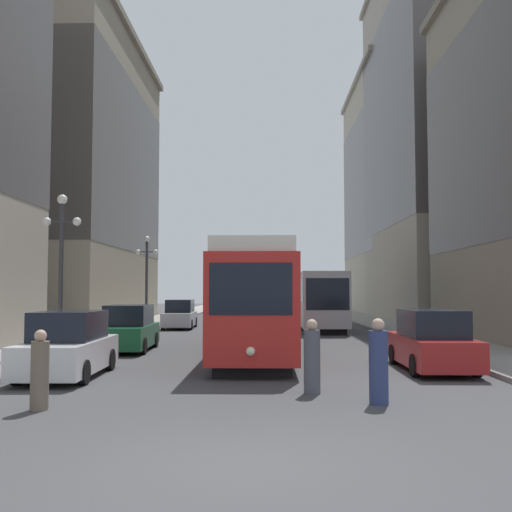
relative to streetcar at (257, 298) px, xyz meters
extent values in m
plane|color=#424244|center=(0.11, -14.75, -2.10)|extent=(200.00, 200.00, 0.00)
cube|color=gray|center=(-8.11, 25.25, -2.03)|extent=(3.34, 120.00, 0.15)
cube|color=gray|center=(8.33, 25.25, -2.03)|extent=(3.34, 120.00, 0.15)
cube|color=black|center=(0.00, 0.01, -1.93)|extent=(2.26, 13.50, 0.35)
cube|color=red|center=(0.00, 0.01, -0.20)|extent=(2.66, 14.68, 3.10)
cube|color=black|center=(0.00, 0.01, 0.50)|extent=(2.69, 14.09, 1.08)
cube|color=silver|center=(0.00, 0.01, 1.57)|extent=(2.45, 14.38, 0.44)
cube|color=black|center=(-0.03, -7.30, 0.34)|extent=(2.21, 0.09, 1.40)
sphere|color=#F2EACC|center=(-0.03, -7.37, -1.30)|extent=(0.24, 0.24, 0.24)
cube|color=black|center=(3.61, 14.04, -1.93)|extent=(2.19, 10.35, 0.35)
cube|color=#B7B7BA|center=(3.61, 14.04, -0.20)|extent=(2.58, 11.25, 3.10)
cube|color=black|center=(3.61, 14.04, 0.34)|extent=(2.61, 10.80, 1.30)
cube|color=black|center=(3.62, 8.44, 0.11)|extent=(2.30, 0.08, 1.71)
cylinder|color=black|center=(-5.94, -0.91, -1.78)|extent=(0.20, 0.65, 0.64)
cylinder|color=black|center=(-6.05, 1.97, -1.78)|extent=(0.20, 0.65, 0.64)
cylinder|color=black|center=(-4.23, -0.85, -1.78)|extent=(0.20, 0.65, 0.64)
cylinder|color=black|center=(-4.34, 2.03, -1.78)|extent=(0.20, 0.65, 0.64)
cube|color=#14512D|center=(-5.14, 0.56, -1.50)|extent=(1.97, 4.71, 0.84)
cube|color=black|center=(-5.14, 0.68, -0.68)|extent=(1.68, 2.62, 0.80)
cylinder|color=black|center=(-5.95, 12.91, -1.78)|extent=(0.20, 0.65, 0.64)
cylinder|color=black|center=(-6.04, 15.86, -1.78)|extent=(0.20, 0.65, 0.64)
cylinder|color=black|center=(-4.24, 12.96, -1.78)|extent=(0.20, 0.65, 0.64)
cylinder|color=black|center=(-4.33, 15.91, -1.78)|extent=(0.20, 0.65, 0.64)
cube|color=#B2B2B7|center=(-5.14, 14.41, -1.50)|extent=(1.94, 4.81, 0.84)
cube|color=black|center=(-5.14, 14.53, -0.68)|extent=(1.66, 2.66, 0.80)
cylinder|color=black|center=(6.23, -3.56, -1.78)|extent=(0.18, 0.64, 0.64)
cylinder|color=black|center=(6.21, -6.42, -1.78)|extent=(0.18, 0.64, 0.64)
cylinder|color=black|center=(4.52, -3.55, -1.78)|extent=(0.18, 0.64, 0.64)
cylinder|color=black|center=(4.50, -6.41, -1.78)|extent=(0.18, 0.64, 0.64)
cube|color=maroon|center=(5.37, -4.98, -1.50)|extent=(1.83, 4.62, 0.84)
cube|color=black|center=(5.36, -5.10, -0.68)|extent=(1.60, 2.55, 0.80)
cylinder|color=black|center=(-5.96, -8.01, -1.78)|extent=(0.20, 0.64, 0.64)
cylinder|color=black|center=(-6.03, -5.23, -1.78)|extent=(0.20, 0.64, 0.64)
cylinder|color=black|center=(-4.25, -7.96, -1.78)|extent=(0.20, 0.64, 0.64)
cylinder|color=black|center=(-4.32, -5.18, -1.78)|extent=(0.20, 0.64, 0.64)
cube|color=silver|center=(-5.14, -6.60, -1.50)|extent=(1.92, 4.53, 0.84)
cube|color=black|center=(-5.14, -6.48, -0.68)|extent=(1.65, 2.51, 0.80)
cylinder|color=#6B5B4C|center=(-4.18, -11.08, -1.41)|extent=(0.36, 0.36, 1.37)
sphere|color=tan|center=(-4.18, -11.08, -0.62)|extent=(0.25, 0.25, 0.25)
cylinder|color=navy|center=(2.77, -10.35, -1.33)|extent=(0.40, 0.40, 1.54)
sphere|color=tan|center=(2.77, -10.35, -0.43)|extent=(0.28, 0.28, 0.28)
cylinder|color=#4C4C56|center=(1.46, -9.09, -1.36)|extent=(0.39, 0.39, 1.48)
sphere|color=tan|center=(1.46, -9.09, -0.50)|extent=(0.26, 0.26, 0.26)
cylinder|color=#333338|center=(-7.04, -1.88, 0.75)|extent=(0.16, 0.16, 5.39)
sphere|color=white|center=(-7.04, -1.88, 3.61)|extent=(0.36, 0.36, 0.36)
sphere|color=white|center=(-7.59, -1.88, 2.80)|extent=(0.31, 0.31, 0.31)
sphere|color=white|center=(-6.49, -1.88, 2.80)|extent=(0.31, 0.31, 0.31)
cube|color=#333338|center=(-7.04, -1.88, 2.80)|extent=(1.10, 0.06, 0.06)
cylinder|color=#333338|center=(-7.04, 13.20, 0.69)|extent=(0.16, 0.16, 5.27)
sphere|color=white|center=(-7.04, 13.20, 3.48)|extent=(0.36, 0.36, 0.36)
sphere|color=white|center=(-7.59, 13.20, 2.69)|extent=(0.31, 0.31, 0.31)
sphere|color=white|center=(-6.49, 13.20, 2.69)|extent=(0.31, 0.31, 0.31)
cube|color=#333338|center=(-7.04, 13.20, 2.69)|extent=(1.10, 0.06, 0.06)
cube|color=gray|center=(-16.91, 21.09, 8.57)|extent=(14.26, 20.94, 21.33)
cube|color=#494440|center=(-16.91, 21.09, 9.63)|extent=(14.30, 20.98, 12.80)
cube|color=gray|center=(-16.91, 21.09, 19.48)|extent=(14.86, 21.54, 0.50)
cube|color=#A89E8E|center=(17.86, 24.71, 12.65)|extent=(15.71, 19.80, 29.50)
cube|color=#544F4E|center=(17.86, 24.71, 14.12)|extent=(15.75, 19.84, 17.70)
cube|color=#B2A893|center=(15.14, 40.01, 10.13)|extent=(10.27, 19.53, 24.46)
cube|color=#595451|center=(15.14, 40.01, 11.35)|extent=(10.31, 19.57, 14.67)
cube|color=gray|center=(15.14, 40.01, 22.61)|extent=(10.87, 20.13, 0.50)
camera|label=1|loc=(0.41, -22.96, 0.30)|focal=41.32mm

